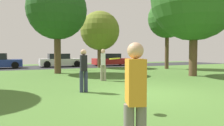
{
  "coord_description": "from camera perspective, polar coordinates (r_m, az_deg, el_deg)",
  "views": [
    {
      "loc": [
        -4.2,
        -6.11,
        1.43
      ],
      "look_at": [
        0.0,
        2.94,
        0.96
      ],
      "focal_mm": 33.22,
      "sensor_mm": 36.0,
      "label": 1
    }
  ],
  "objects": [
    {
      "name": "person_catcher",
      "position": [
        10.73,
        -2.45,
        -0.09
      ],
      "size": [
        0.31,
        0.38,
        1.64
      ],
      "rotation": [
        0.0,
        0.0,
        -1.91
      ],
      "color": "gray",
      "rests_on": "ground_plane"
    },
    {
      "name": "street_lamp_post",
      "position": [
        18.58,
        -15.39,
        5.16
      ],
      "size": [
        0.14,
        0.14,
        4.5
      ],
      "primitive_type": "cylinder",
      "color": "#2D2D33",
      "rests_on": "ground_plane"
    },
    {
      "name": "person_bystander",
      "position": [
        7.62,
        -7.82,
        -1.6
      ],
      "size": [
        0.3,
        0.35,
        1.57
      ],
      "rotation": [
        0.0,
        0.0,
        1.44
      ],
      "color": "#2D334C",
      "rests_on": "ground_plane"
    },
    {
      "name": "frisbee_disc",
      "position": [
        5.1,
        0.75,
        1.22
      ],
      "size": [
        0.37,
        0.37,
        0.05
      ],
      "color": "yellow"
    },
    {
      "name": "person_thrower",
      "position": [
        2.71,
        6.39,
        -9.51
      ],
      "size": [
        0.31,
        0.38,
        1.57
      ],
      "rotation": [
        0.0,
        0.0,
        1.23
      ],
      "color": "slate",
      "rests_on": "ground_plane"
    },
    {
      "name": "oak_tree_left",
      "position": [
        20.6,
        -3.33,
        8.78
      ],
      "size": [
        3.84,
        3.84,
        5.55
      ],
      "color": "brown",
      "rests_on": "ground_plane"
    },
    {
      "name": "oak_tree_right",
      "position": [
        15.38,
        -14.89,
        13.9
      ],
      "size": [
        4.16,
        4.16,
        6.54
      ],
      "color": "brown",
      "rests_on": "ground_plane"
    },
    {
      "name": "parked_car_red",
      "position": [
        24.07,
        -0.17,
        0.83
      ],
      "size": [
        4.39,
        1.98,
        1.39
      ],
      "color": "#B21E1E",
      "rests_on": "ground_plane"
    },
    {
      "name": "ground_plane",
      "position": [
        7.55,
        9.55,
        -8.24
      ],
      "size": [
        44.0,
        44.0,
        0.0
      ],
      "primitive_type": "plane",
      "color": "#47702D"
    },
    {
      "name": "parked_car_white",
      "position": [
        22.44,
        -14.04,
        0.61
      ],
      "size": [
        4.3,
        2.0,
        1.38
      ],
      "color": "white",
      "rests_on": "ground_plane"
    },
    {
      "name": "road_strip",
      "position": [
        22.55,
        -14.11,
        -0.98
      ],
      "size": [
        44.0,
        6.4,
        0.01
      ],
      "primitive_type": "cube",
      "color": "#28282B",
      "rests_on": "ground_plane"
    },
    {
      "name": "maple_tree_far",
      "position": [
        19.82,
        14.96,
        11.62
      ],
      "size": [
        3.49,
        3.49,
        6.3
      ],
      "color": "brown",
      "rests_on": "ground_plane"
    }
  ]
}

